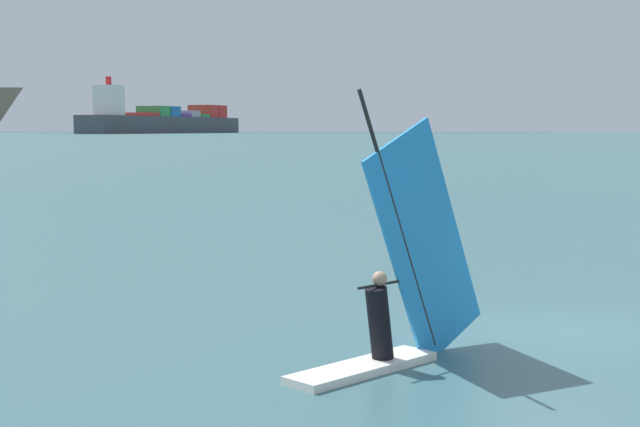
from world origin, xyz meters
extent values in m
plane|color=#386066|center=(0.00, 0.00, 0.00)|extent=(4000.00, 4000.00, 0.00)
cube|color=white|center=(-3.79, -2.43, 0.06)|extent=(2.35, 2.18, 0.12)
cylinder|color=black|center=(-3.22, -1.92, 2.06)|extent=(1.37, 1.23, 3.90)
cube|color=#268CD8|center=(-2.75, -1.51, 1.72)|extent=(2.16, 1.92, 3.82)
cylinder|color=black|center=(-3.28, -1.98, 1.22)|extent=(1.19, 1.06, 0.04)
cylinder|color=black|center=(-3.53, -2.19, 0.65)|extent=(0.57, 0.56, 1.10)
sphere|color=tan|center=(-3.53, -2.19, 1.30)|extent=(0.22, 0.22, 0.22)
cube|color=#3F444C|center=(-84.64, 701.73, 6.37)|extent=(104.89, 197.89, 12.73)
cube|color=silver|center=(-116.20, 630.19, 23.06)|extent=(21.14, 19.71, 20.66)
cylinder|color=red|center=(-116.20, 630.19, 36.39)|extent=(4.00, 4.00, 6.00)
cube|color=red|center=(-98.99, 669.21, 14.03)|extent=(25.45, 21.80, 2.60)
cube|color=#2D8C47|center=(-92.55, 683.79, 16.63)|extent=(25.45, 21.80, 7.80)
cube|color=#1E66AD|center=(-86.12, 698.38, 16.63)|extent=(25.45, 21.80, 7.80)
cube|color=#59388C|center=(-79.68, 712.97, 14.03)|extent=(25.45, 21.80, 2.60)
cube|color=#99999E|center=(-73.24, 727.56, 15.33)|extent=(25.45, 21.80, 5.20)
cube|color=#2D8C47|center=(-66.81, 742.15, 14.03)|extent=(25.45, 21.80, 2.60)
cube|color=red|center=(-60.37, 756.74, 17.93)|extent=(25.45, 21.80, 10.40)
cube|color=red|center=(-53.93, 771.33, 17.93)|extent=(25.45, 21.80, 10.40)
cube|color=#756B56|center=(-32.71, 1227.44, 24.22)|extent=(716.29, 449.58, 48.44)
camera|label=1|loc=(-5.10, -15.16, 3.45)|focal=51.44mm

